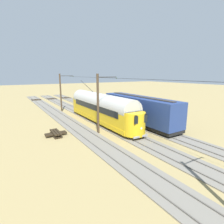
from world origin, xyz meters
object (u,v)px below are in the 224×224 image
(switch_stand, at_px, (102,105))
(spare_tie_stack, at_px, (56,134))
(track_end_bumper, at_px, (97,107))
(coach_adjacent, at_px, (139,109))
(catenary_pole_foreground, at_px, (61,92))
(vintage_streetcar, at_px, (101,107))
(catenary_pole_mid_near, at_px, (98,103))

(switch_stand, height_order, spare_tie_stack, switch_stand)
(switch_stand, height_order, track_end_bumper, switch_stand)
(coach_adjacent, height_order, catenary_pole_foreground, catenary_pole_foreground)
(vintage_streetcar, distance_m, catenary_pole_foreground, 11.50)
(vintage_streetcar, xyz_separation_m, coach_adjacent, (-4.14, 3.68, -0.10))
(coach_adjacent, height_order, spare_tie_stack, coach_adjacent)
(catenary_pole_mid_near, bearing_deg, vintage_streetcar, -120.93)
(switch_stand, relative_size, spare_tie_stack, 0.51)
(track_end_bumper, bearing_deg, coach_adjacent, 90.02)
(vintage_streetcar, bearing_deg, track_end_bumper, -113.52)
(vintage_streetcar, relative_size, catenary_pole_foreground, 2.56)
(catenary_pole_foreground, distance_m, catenary_pole_mid_near, 15.29)
(catenary_pole_mid_near, height_order, track_end_bumper, catenary_pole_mid_near)
(vintage_streetcar, xyz_separation_m, switch_stand, (-5.38, -9.42, -1.56))
(vintage_streetcar, bearing_deg, coach_adjacent, 138.33)
(catenary_pole_mid_near, xyz_separation_m, spare_tie_stack, (4.77, -1.66, -3.44))
(coach_adjacent, xyz_separation_m, catenary_pole_foreground, (6.63, -14.81, 1.54))
(switch_stand, distance_m, spare_tie_stack, 17.38)
(coach_adjacent, height_order, switch_stand, coach_adjacent)
(spare_tie_stack, distance_m, track_end_bumper, 16.54)
(switch_stand, bearing_deg, catenary_pole_foreground, -12.26)
(vintage_streetcar, relative_size, spare_tie_stack, 7.56)
(coach_adjacent, bearing_deg, track_end_bumper, -89.98)
(catenary_pole_mid_near, bearing_deg, switch_stand, -120.08)
(spare_tie_stack, bearing_deg, catenary_pole_mid_near, 160.80)
(catenary_pole_foreground, relative_size, switch_stand, 5.75)
(coach_adjacent, relative_size, catenary_pole_mid_near, 1.90)
(switch_stand, relative_size, track_end_bumper, 0.69)
(switch_stand, bearing_deg, vintage_streetcar, 60.30)
(switch_stand, bearing_deg, spare_tie_stack, 43.31)
(track_end_bumper, bearing_deg, switch_stand, 176.51)
(switch_stand, bearing_deg, track_end_bumper, -3.49)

